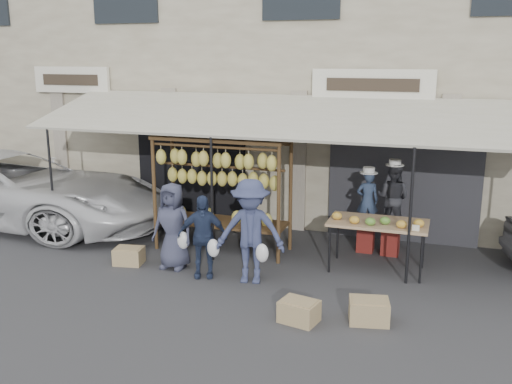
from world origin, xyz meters
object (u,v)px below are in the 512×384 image
(vendor_left, at_px, (367,201))
(crate_far, at_px, (129,256))
(banana_rack, at_px, (221,171))
(crate_near_b, at_px, (369,311))
(produce_table, at_px, (378,224))
(customer_mid, at_px, (202,236))
(customer_right, at_px, (250,231))
(vendor_right, at_px, (393,198))
(customer_left, at_px, (173,226))
(crate_near_a, at_px, (299,311))
(van, at_px, (0,170))

(vendor_left, distance_m, crate_far, 4.58)
(banana_rack, relative_size, crate_far, 5.17)
(crate_near_b, relative_size, crate_far, 1.10)
(produce_table, distance_m, customer_mid, 3.04)
(customer_right, xyz_separation_m, crate_far, (-2.38, 0.07, -0.73))
(vendor_right, distance_m, customer_left, 4.11)
(produce_table, height_order, customer_left, customer_left)
(banana_rack, distance_m, customer_right, 1.83)
(vendor_left, distance_m, crate_near_a, 3.48)
(vendor_right, relative_size, customer_right, 0.74)
(produce_table, xyz_separation_m, van, (-8.55, 0.48, 0.31))
(customer_right, relative_size, crate_far, 3.51)
(customer_left, bearing_deg, customer_mid, -14.93)
(customer_right, bearing_deg, crate_near_a, -56.03)
(crate_near_b, bearing_deg, customer_right, 157.69)
(produce_table, relative_size, customer_left, 1.09)
(banana_rack, height_order, customer_mid, banana_rack)
(crate_far, xyz_separation_m, van, (-4.24, 1.57, 1.03))
(customer_left, bearing_deg, customer_right, -4.17)
(customer_mid, height_order, customer_right, customer_right)
(crate_near_b, bearing_deg, crate_far, 168.23)
(crate_near_a, bearing_deg, banana_rack, 131.46)
(vendor_left, distance_m, vendor_right, 0.49)
(customer_left, bearing_deg, crate_near_a, -24.42)
(vendor_right, relative_size, crate_near_a, 2.50)
(van, bearing_deg, crate_far, -108.71)
(crate_far, bearing_deg, customer_mid, -3.95)
(crate_far, bearing_deg, crate_near_a, -19.47)
(banana_rack, height_order, crate_far, banana_rack)
(vendor_left, bearing_deg, crate_near_a, 67.67)
(customer_left, xyz_separation_m, crate_far, (-0.86, -0.10, -0.63))
(vendor_left, distance_m, van, 8.24)
(vendor_left, height_order, crate_far, vendor_left)
(banana_rack, height_order, van, van)
(customer_mid, bearing_deg, produce_table, 4.48)
(crate_near_a, relative_size, van, 0.09)
(customer_right, xyz_separation_m, crate_near_b, (2.09, -0.86, -0.72))
(crate_far, bearing_deg, customer_left, 6.76)
(crate_near_a, xyz_separation_m, crate_far, (-3.53, 1.25, -0.01))
(produce_table, bearing_deg, customer_mid, -156.67)
(produce_table, height_order, vendor_left, vendor_left)
(vendor_right, height_order, customer_left, vendor_right)
(produce_table, bearing_deg, customer_left, -163.91)
(customer_right, bearing_deg, crate_near_b, -32.69)
(vendor_left, bearing_deg, van, -10.91)
(crate_near_a, bearing_deg, van, 160.04)
(vendor_left, relative_size, customer_mid, 0.80)
(van, bearing_deg, customer_right, -102.31)
(crate_far, bearing_deg, vendor_right, 24.86)
(customer_left, bearing_deg, banana_rack, 70.68)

